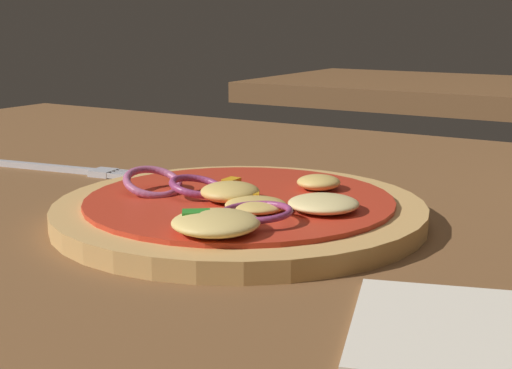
{
  "coord_description": "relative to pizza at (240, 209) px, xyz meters",
  "views": [
    {
      "loc": [
        0.26,
        -0.38,
        0.17
      ],
      "look_at": [
        0.02,
        0.03,
        0.06
      ],
      "focal_mm": 52.68,
      "sensor_mm": 36.0,
      "label": 1
    }
  ],
  "objects": [
    {
      "name": "pizza",
      "position": [
        0.0,
        0.0,
        0.0
      ],
      "size": [
        0.23,
        0.23,
        0.03
      ],
      "color": "tan",
      "rests_on": "dining_table"
    },
    {
      "name": "background_table",
      "position": [
        -0.17,
        1.08,
        -0.03
      ],
      "size": [
        0.81,
        0.46,
        0.04
      ],
      "color": "brown",
      "rests_on": "ground"
    },
    {
      "name": "dining_table",
      "position": [
        -0.02,
        -0.01,
        -0.03
      ],
      "size": [
        1.17,
        0.82,
        0.04
      ],
      "color": "brown",
      "rests_on": "ground"
    },
    {
      "name": "fork",
      "position": [
        -0.21,
        0.06,
        -0.01
      ],
      "size": [
        0.16,
        0.04,
        0.01
      ],
      "color": "silver",
      "rests_on": "dining_table"
    },
    {
      "name": "napkin",
      "position": [
        0.19,
        -0.09,
        -0.01
      ],
      "size": [
        0.15,
        0.13,
        0.0
      ],
      "color": "silver",
      "rests_on": "dining_table"
    }
  ]
}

